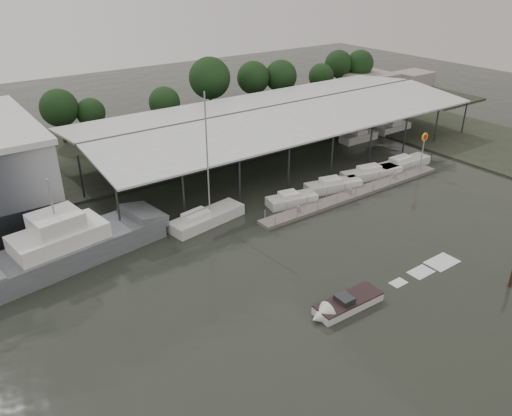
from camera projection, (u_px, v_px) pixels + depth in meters
ground at (319, 274)px, 45.18m from camera, size 200.00×200.00×0.00m
land_strip_far at (132, 146)px, 75.66m from camera, size 140.00×30.00×0.30m
land_strip_east at (495, 146)px, 75.87m from camera, size 20.00×60.00×0.30m
covered_boat_shed at (278, 110)px, 71.65m from camera, size 58.24×24.00×6.96m
floating_dock at (356, 193)px, 60.18m from camera, size 28.00×2.00×1.40m
shell_fuel_sign at (424, 145)px, 64.77m from camera, size 1.10×0.18×5.55m
distant_commercial_buildings at (384, 82)px, 107.62m from camera, size 22.00×8.00×4.00m
grey_trawler at (73, 244)px, 46.78m from camera, size 18.69×7.58×8.84m
white_sailboat at (206, 218)px, 53.45m from camera, size 9.00×3.95×14.39m
speedboat_underway at (343, 306)px, 40.38m from camera, size 17.80×2.69×2.00m
moored_cruiser_0 at (291, 199)px, 57.70m from camera, size 6.20×3.30×1.70m
moored_cruiser_1 at (333, 185)px, 61.36m from camera, size 7.48×3.80×1.70m
moored_cruiser_2 at (371, 173)px, 64.94m from camera, size 8.68×3.76×1.70m
moored_cruiser_3 at (402, 163)px, 67.87m from camera, size 8.92×2.44×1.70m
horizon_tree_line at (247, 80)px, 90.59m from camera, size 68.11×10.10×10.76m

